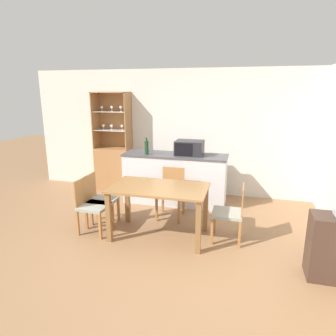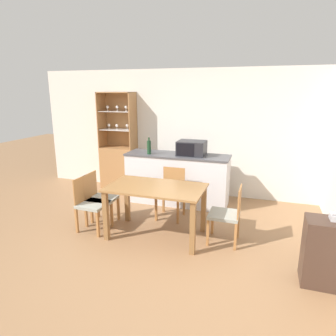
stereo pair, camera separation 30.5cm
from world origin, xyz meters
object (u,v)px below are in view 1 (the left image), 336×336
object	(u,v)px
dining_chair_side_left_near	(92,205)
microwave	(189,148)
side_cabinet	(335,248)
wine_bottle	(147,147)
dining_table	(159,195)
dining_chair_side_right_far	(230,213)
display_cabinet	(114,162)
dining_chair_side_left_far	(100,200)
dining_chair_head_far	(171,193)

from	to	relation	value
dining_chair_side_left_near	microwave	xyz separation A→B (m)	(1.20, 1.55, 0.66)
side_cabinet	dining_chair_side_left_near	bearing A→B (deg)	173.31
dining_chair_side_left_near	wine_bottle	size ratio (longest dim) A/B	2.66
wine_bottle	dining_table	bearing A→B (deg)	-64.33
dining_table	dining_chair_side_right_far	bearing A→B (deg)	6.84
display_cabinet	dining_chair_side_left_near	distance (m)	2.11
display_cabinet	dining_table	xyz separation A→B (m)	(1.59, -1.91, 0.03)
dining_table	dining_chair_side_left_far	distance (m)	1.06
dining_chair_side_left_far	microwave	bearing A→B (deg)	135.97
dining_table	dining_chair_head_far	distance (m)	0.77
dining_chair_head_far	microwave	size ratio (longest dim) A/B	1.65
dining_chair_side_left_far	dining_chair_head_far	bearing A→B (deg)	119.36
display_cabinet	dining_chair_side_left_far	bearing A→B (deg)	-72.61
dining_chair_side_left_far	side_cabinet	xyz separation A→B (m)	(3.27, -0.63, -0.04)
dining_chair_head_far	dining_chair_side_right_far	distance (m)	1.20
dining_chair_side_left_far	wine_bottle	bearing A→B (deg)	158.63
dining_chair_side_right_far	microwave	bearing A→B (deg)	33.11
dining_chair_side_left_near	side_cabinet	xyz separation A→B (m)	(3.27, -0.38, -0.04)
dining_table	display_cabinet	bearing A→B (deg)	129.75
side_cabinet	wine_bottle	bearing A→B (deg)	148.09
display_cabinet	side_cabinet	size ratio (longest dim) A/B	2.72
microwave	dining_chair_head_far	bearing A→B (deg)	-103.98
dining_chair_side_left_far	wine_bottle	world-z (taller)	wine_bottle
dining_chair_head_far	side_cabinet	world-z (taller)	dining_chair_head_far
dining_chair_side_left_far	dining_chair_side_right_far	world-z (taller)	same
display_cabinet	wine_bottle	distance (m)	1.26
dining_chair_side_right_far	microwave	distance (m)	1.69
dining_table	wine_bottle	xyz separation A→B (m)	(-0.61, 1.27, 0.45)
microwave	dining_chair_side_left_near	bearing A→B (deg)	-127.78
dining_chair_side_left_far	side_cabinet	bearing A→B (deg)	77.71
dining_table	microwave	bearing A→B (deg)	83.11
dining_table	dining_chair_head_far	world-z (taller)	dining_chair_head_far
dining_chair_head_far	microwave	xyz separation A→B (m)	(0.17, 0.69, 0.66)
dining_table	side_cabinet	distance (m)	2.31
dining_chair_head_far	dining_chair_side_right_far	xyz separation A→B (m)	(1.03, -0.61, 0.00)
dining_chair_head_far	side_cabinet	distance (m)	2.56
display_cabinet	dining_chair_side_right_far	xyz separation A→B (m)	(2.61, -1.78, -0.18)
microwave	dining_chair_side_right_far	bearing A→B (deg)	-56.76
display_cabinet	dining_chair_side_right_far	bearing A→B (deg)	-34.32
dining_chair_side_right_far	microwave	world-z (taller)	microwave
dining_chair_side_right_far	side_cabinet	bearing A→B (deg)	-117.48
display_cabinet	dining_table	distance (m)	2.48
display_cabinet	dining_table	world-z (taller)	display_cabinet
wine_bottle	side_cabinet	size ratio (longest dim) A/B	0.41
dining_table	side_cabinet	size ratio (longest dim) A/B	1.83
dining_table	dining_chair_side_right_far	size ratio (longest dim) A/B	1.67
dining_chair_head_far	wine_bottle	distance (m)	1.05
dining_table	microwave	world-z (taller)	microwave
dining_chair_side_right_far	microwave	xyz separation A→B (m)	(-0.85, 1.30, 0.66)
dining_chair_side_right_far	display_cabinet	bearing A→B (deg)	55.55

